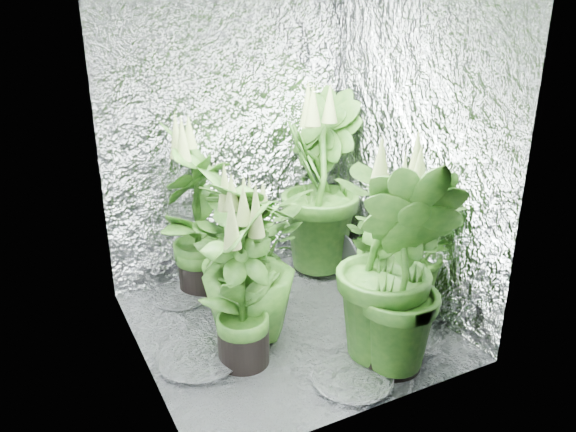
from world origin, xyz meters
The scene contains 11 objects.
ground centered at (0.00, 0.00, 0.00)m, with size 1.60×1.60×0.00m, color silver.
walls centered at (0.00, 0.00, 1.00)m, with size 1.62×1.62×2.00m.
plant_a centered at (-0.16, 0.21, 0.40)m, with size 0.82×0.82×0.85m.
plant_b centered at (-0.29, 0.61, 0.53)m, with size 0.74×0.74×1.14m.
plant_c centered at (0.53, 0.58, 0.60)m, with size 0.77×0.77×1.28m.
plant_d centered at (-0.23, -0.01, 0.45)m, with size 0.69×0.69×0.97m.
plant_e centered at (0.63, -0.19, 0.44)m, with size 1.03×1.03×0.93m.
plant_f centered at (-0.35, -0.21, 0.43)m, with size 0.63×0.63×0.94m.
plant_g centered at (0.30, -0.56, 0.54)m, with size 0.81×0.81×1.18m.
circulation_fan centered at (0.62, 0.34, 0.14)m, with size 0.14×0.28×0.32m.
plant_label centered at (0.37, -0.60, 0.30)m, with size 0.05×0.01×0.08m, color white.
Camera 1 is at (-1.26, -2.46, 1.72)m, focal length 35.00 mm.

